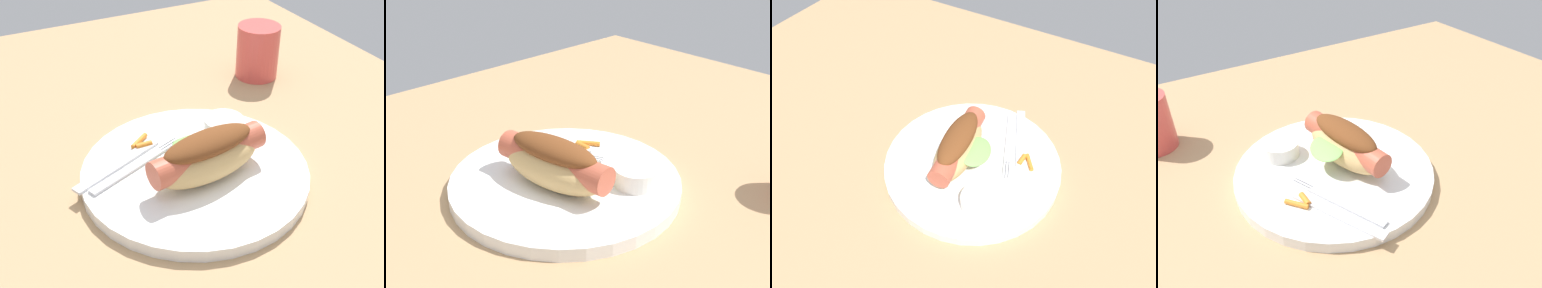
% 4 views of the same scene
% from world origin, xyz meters
% --- Properties ---
extents(ground_plane, '(1.20, 0.90, 0.02)m').
position_xyz_m(ground_plane, '(0.00, 0.00, -0.01)').
color(ground_plane, tan).
extents(plate, '(0.28, 0.28, 0.02)m').
position_xyz_m(plate, '(0.03, 0.01, 0.01)').
color(plate, white).
rests_on(plate, ground_plane).
extents(hot_dog, '(0.09, 0.15, 0.06)m').
position_xyz_m(hot_dog, '(0.01, 0.00, 0.05)').
color(hot_dog, tan).
rests_on(hot_dog, plate).
extents(sauce_ramekin, '(0.05, 0.05, 0.02)m').
position_xyz_m(sauce_ramekin, '(0.08, -0.06, 0.03)').
color(sauce_ramekin, white).
rests_on(sauce_ramekin, plate).
extents(fork, '(0.07, 0.14, 0.00)m').
position_xyz_m(fork, '(0.06, 0.07, 0.02)').
color(fork, silver).
rests_on(fork, plate).
extents(knife, '(0.07, 0.13, 0.00)m').
position_xyz_m(knife, '(0.07, 0.09, 0.02)').
color(knife, silver).
rests_on(knife, plate).
extents(carrot_garnish, '(0.03, 0.03, 0.01)m').
position_xyz_m(carrot_garnish, '(0.10, 0.05, 0.02)').
color(carrot_garnish, orange).
rests_on(carrot_garnish, plate).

